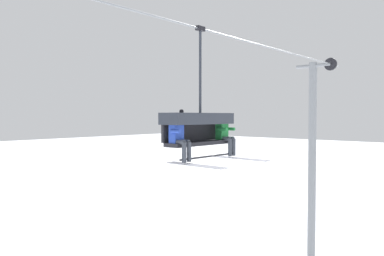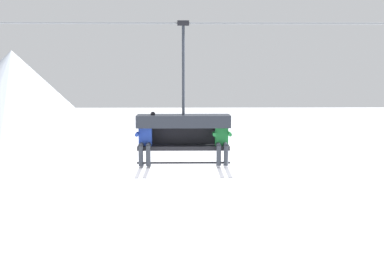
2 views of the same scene
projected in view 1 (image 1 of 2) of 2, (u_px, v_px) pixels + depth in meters
lift_tower_far at (312, 160)px, 17.19m from camera, size 0.36×1.88×9.51m
lift_cable at (207, 31)px, 10.04m from camera, size 19.32×0.05×0.05m
chairlift_chair at (198, 123)px, 9.94m from camera, size 2.30×0.74×3.43m
skier_blue at (180, 136)px, 9.11m from camera, size 0.48×1.70×1.34m
skier_green at (226, 134)px, 10.51m from camera, size 0.46×1.70×1.23m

